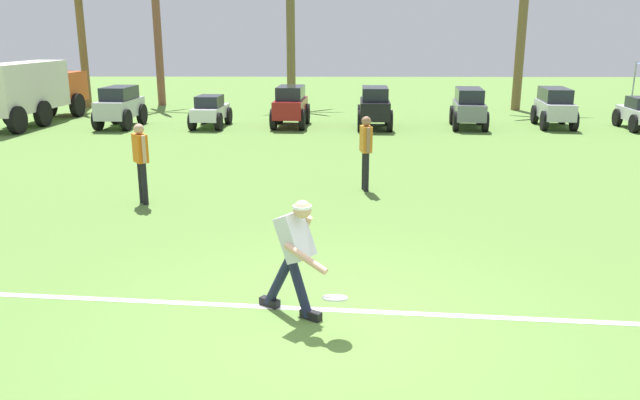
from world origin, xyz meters
name	(u,v)px	position (x,y,z in m)	size (l,w,h in m)	color
ground_plane	(330,325)	(0.00, 0.00, 0.00)	(80.00, 80.00, 0.00)	#5A8038
field_line_paint	(330,310)	(0.00, 0.40, 0.00)	(19.68, 0.11, 0.01)	white
frisbee_thrower	(295,251)	(-0.41, 0.28, 0.80)	(0.86, 0.84, 1.42)	#191E38
frisbee_in_flight	(335,298)	(0.05, -0.27, 0.46)	(0.30, 0.30, 0.07)	white
teammate_near_sideline	(366,146)	(0.75, 6.27, 0.94)	(0.25, 0.50, 1.56)	black
teammate_midfield	(141,156)	(-3.62, 5.16, 0.94)	(0.36, 0.44, 1.56)	black
parked_car_slot_a	(120,106)	(-7.28, 15.11, 0.74)	(1.27, 2.39, 1.40)	#B7BABF
parked_car_slot_b	(210,111)	(-4.15, 15.14, 0.56)	(1.20, 2.25, 1.10)	silver
parked_car_slot_c	(291,105)	(-1.36, 15.32, 0.74)	(1.30, 2.41, 1.40)	maroon
parked_car_slot_d	(375,106)	(1.55, 15.03, 0.74)	(1.26, 2.39, 1.40)	black
parked_car_slot_e	(469,107)	(4.81, 15.20, 0.72)	(1.41, 2.50, 1.34)	slate
parked_car_slot_f	(554,106)	(7.83, 15.38, 0.72)	(1.41, 2.50, 1.34)	#B7BABF
box_truck	(33,89)	(-10.58, 15.85, 1.23)	(1.76, 5.97, 2.20)	#CC4C19
palm_tree_far_left	(82,33)	(-10.58, 20.89, 3.16)	(3.60, 3.05, 5.13)	brown
palm_tree_left_of_centre	(157,24)	(-7.60, 21.82, 3.53)	(3.76, 2.95, 5.94)	brown
palm_tree_right_of_centre	(291,20)	(-1.73, 22.01, 3.70)	(3.37, 3.31, 6.31)	brown
palm_tree_far_right	(522,28)	(7.90, 20.21, 3.35)	(3.40, 3.31, 5.86)	brown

